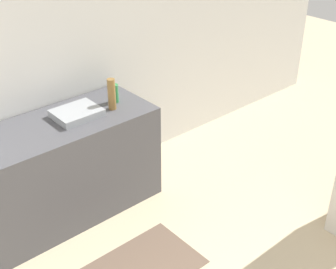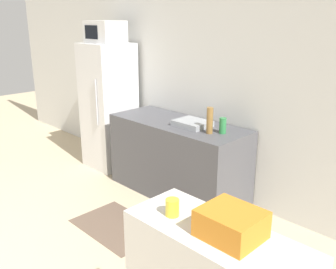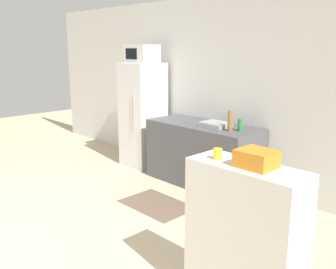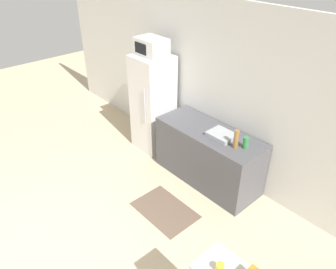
% 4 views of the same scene
% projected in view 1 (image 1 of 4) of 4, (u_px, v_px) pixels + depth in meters
% --- Properties ---
extents(wall_back, '(8.00, 0.06, 2.60)m').
position_uv_depth(wall_back, '(2.00, 64.00, 3.56)').
color(wall_back, silver).
rests_on(wall_back, ground_plane).
extents(counter, '(1.65, 0.65, 0.86)m').
position_uv_depth(counter, '(59.00, 171.00, 3.85)').
color(counter, '#4C4C51').
rests_on(counter, ground_plane).
extents(sink_basin, '(0.36, 0.30, 0.06)m').
position_uv_depth(sink_basin, '(77.00, 113.00, 3.74)').
color(sink_basin, '#9EA3A8').
rests_on(sink_basin, counter).
extents(bottle_tall, '(0.06, 0.06, 0.27)m').
position_uv_depth(bottle_tall, '(112.00, 94.00, 3.81)').
color(bottle_tall, olive).
rests_on(bottle_tall, counter).
extents(bottle_short, '(0.07, 0.07, 0.16)m').
position_uv_depth(bottle_short, '(114.00, 93.00, 3.95)').
color(bottle_short, '#2D7F42').
rests_on(bottle_short, counter).
extents(kitchen_rug, '(0.87, 0.58, 0.01)m').
position_uv_depth(kitchen_rug, '(141.00, 268.00, 3.50)').
color(kitchen_rug, brown).
rests_on(kitchen_rug, ground_plane).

